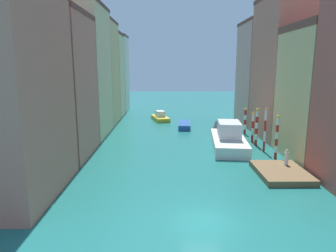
# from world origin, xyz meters

# --- Properties ---
(ground_plane) EXTENTS (154.00, 154.00, 0.00)m
(ground_plane) POSITION_xyz_m (0.00, 24.50, 0.00)
(ground_plane) COLOR #1E6B66
(building_left_0) EXTENTS (7.54, 10.92, 16.21)m
(building_left_0) POSITION_xyz_m (-14.43, 4.51, 8.12)
(building_left_0) COLOR #C6705B
(building_left_0) RESTS_ON ground
(building_left_1) EXTENTS (7.54, 9.53, 15.58)m
(building_left_1) POSITION_xyz_m (-14.43, 15.05, 7.80)
(building_left_1) COLOR #C6705B
(building_left_1) RESTS_ON ground
(building_left_2) EXTENTS (7.54, 10.25, 18.15)m
(building_left_2) POSITION_xyz_m (-14.43, 25.18, 9.08)
(building_left_2) COLOR beige
(building_left_2) RESTS_ON ground
(building_left_3) EXTENTS (7.54, 8.44, 17.31)m
(building_left_3) POSITION_xyz_m (-14.43, 34.54, 8.66)
(building_left_3) COLOR #DBB77A
(building_left_3) RESTS_ON ground
(building_left_4) EXTENTS (7.54, 7.24, 16.19)m
(building_left_4) POSITION_xyz_m (-14.43, 42.65, 8.11)
(building_left_4) COLOR beige
(building_left_4) RESTS_ON ground
(building_left_5) EXTENTS (7.54, 7.57, 16.45)m
(building_left_5) POSITION_xyz_m (-14.43, 50.37, 8.23)
(building_left_5) COLOR beige
(building_left_5) RESTS_ON ground
(building_right_1) EXTENTS (7.54, 9.16, 14.20)m
(building_right_1) POSITION_xyz_m (14.43, 13.73, 7.11)
(building_right_1) COLOR #DBB77A
(building_right_1) RESTS_ON ground
(building_right_2) EXTENTS (7.54, 10.84, 19.15)m
(building_right_2) POSITION_xyz_m (14.43, 23.68, 9.58)
(building_right_2) COLOR #C6705B
(building_right_2) RESTS_ON ground
(building_right_3) EXTENTS (7.54, 9.79, 17.23)m
(building_right_3) POSITION_xyz_m (14.43, 34.14, 8.62)
(building_right_3) COLOR tan
(building_right_3) RESTS_ON ground
(waterfront_dock) EXTENTS (4.32, 5.86, 0.54)m
(waterfront_dock) POSITION_xyz_m (8.27, 8.33, 0.27)
(waterfront_dock) COLOR brown
(waterfront_dock) RESTS_ON ground
(person_on_dock) EXTENTS (0.36, 0.36, 1.53)m
(person_on_dock) POSITION_xyz_m (9.25, 9.73, 1.25)
(person_on_dock) COLOR white
(person_on_dock) RESTS_ON waterfront_dock
(mooring_pole_0) EXTENTS (0.34, 0.34, 4.81)m
(mooring_pole_0) POSITION_xyz_m (9.51, 13.26, 2.46)
(mooring_pole_0) COLOR red
(mooring_pole_0) RESTS_ON ground
(mooring_pole_1) EXTENTS (0.27, 0.27, 5.22)m
(mooring_pole_1) POSITION_xyz_m (9.16, 16.11, 2.65)
(mooring_pole_1) COLOR red
(mooring_pole_1) RESTS_ON ground
(mooring_pole_2) EXTENTS (0.39, 0.39, 4.75)m
(mooring_pole_2) POSITION_xyz_m (9.09, 19.07, 2.44)
(mooring_pole_2) COLOR red
(mooring_pole_2) RESTS_ON ground
(mooring_pole_3) EXTENTS (0.35, 0.35, 4.05)m
(mooring_pole_3) POSITION_xyz_m (9.11, 20.75, 2.08)
(mooring_pole_3) COLOR red
(mooring_pole_3) RESTS_ON ground
(mooring_pole_4) EXTENTS (0.39, 0.39, 3.90)m
(mooring_pole_4) POSITION_xyz_m (9.36, 25.51, 2.00)
(mooring_pole_4) COLOR red
(mooring_pole_4) RESTS_ON ground
(vaporetto_white) EXTENTS (4.84, 10.58, 3.25)m
(vaporetto_white) POSITION_xyz_m (5.40, 17.95, 1.12)
(vaporetto_white) COLOR white
(vaporetto_white) RESTS_ON ground
(gondola_black) EXTENTS (2.91, 9.36, 0.53)m
(gondola_black) POSITION_xyz_m (5.75, 28.57, 0.26)
(gondola_black) COLOR black
(gondola_black) RESTS_ON ground
(motorboat_0) EXTENTS (3.70, 6.19, 1.74)m
(motorboat_0) POSITION_xyz_m (-3.28, 37.23, 0.57)
(motorboat_0) COLOR gold
(motorboat_0) RESTS_ON ground
(motorboat_1) EXTENTS (2.25, 5.68, 0.84)m
(motorboat_1) POSITION_xyz_m (0.78, 30.26, 0.42)
(motorboat_1) COLOR #234C93
(motorboat_1) RESTS_ON ground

